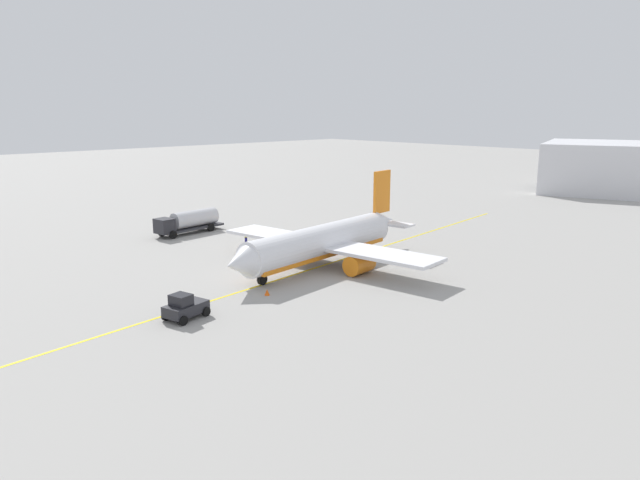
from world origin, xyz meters
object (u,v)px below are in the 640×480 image
Objects in this scene: safety_cone_nose at (267,292)px; refueling_worker at (246,237)px; pushback_tug at (185,307)px; fuel_tanker at (189,221)px; airplane at (323,242)px.

refueling_worker is at bearing -121.63° from safety_cone_nose.
pushback_tug reaches higher than safety_cone_nose.
fuel_tanker is 6.20× the size of refueling_worker.
pushback_tug is at bearing 12.42° from airplane.
fuel_tanker reaches higher than safety_cone_nose.
safety_cone_nose is (-8.91, -0.30, -0.73)m from pushback_tug.
refueling_worker reaches higher than safety_cone_nose.
airplane is 7.20× the size of pushback_tug.
pushback_tug is at bearing 1.94° from safety_cone_nose.
fuel_tanker is 35.34m from pushback_tug.
refueling_worker is 3.02× the size of safety_cone_nose.
refueling_worker is (-1.91, 10.67, -0.90)m from fuel_tanker.
airplane is at bearing -159.77° from safety_cone_nose.
airplane is 20.65m from pushback_tug.
refueling_worker is at bearing -136.88° from pushback_tug.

